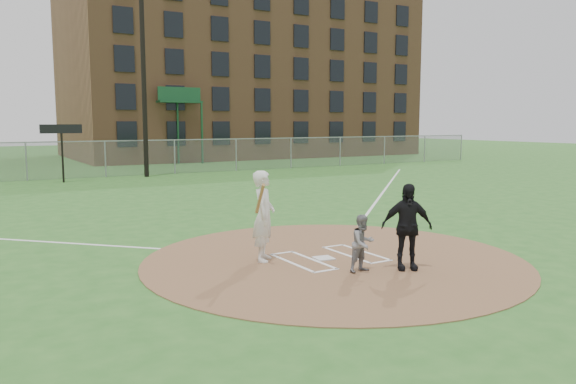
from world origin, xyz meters
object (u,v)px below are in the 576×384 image
home_plate (324,258)px  catcher (363,243)px  umpire (407,227)px  batter_at_plate (264,216)px

home_plate → catcher: catcher is taller
home_plate → catcher: 1.42m
home_plate → umpire: (0.96, -1.58, 0.88)m
home_plate → catcher: (0.07, -1.29, 0.57)m
home_plate → umpire: bearing=-58.7°
batter_at_plate → umpire: bearing=-44.4°
umpire → batter_at_plate: 3.04m
umpire → batter_at_plate: size_ratio=0.90×
home_plate → batter_at_plate: size_ratio=0.20×
catcher → umpire: bearing=-24.4°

